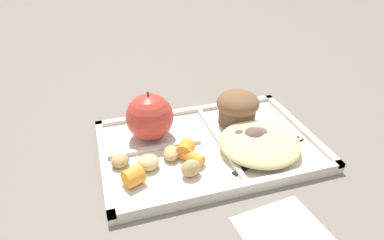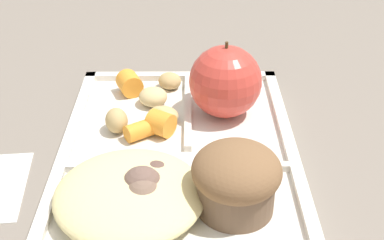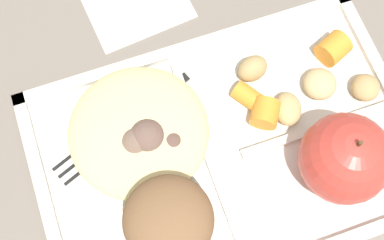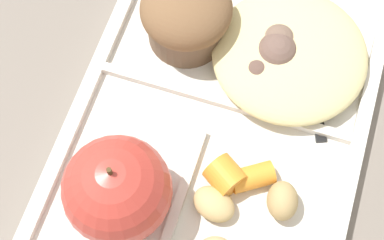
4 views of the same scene
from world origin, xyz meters
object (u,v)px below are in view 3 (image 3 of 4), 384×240
green_apple (345,158)px  bran_muffin (169,222)px  lunch_tray (226,152)px  plastic_fork (116,132)px

green_apple → bran_muffin: size_ratio=1.13×
green_apple → bran_muffin: green_apple is taller
lunch_tray → green_apple: size_ratio=4.10×
plastic_fork → green_apple: bearing=150.4°
lunch_tray → bran_muffin: bearing=34.8°
plastic_fork → bran_muffin: bearing=101.1°
lunch_tray → bran_muffin: 0.10m
plastic_fork → lunch_tray: bearing=150.8°
green_apple → plastic_fork: green_apple is taller
lunch_tray → bran_muffin: (0.07, 0.05, 0.04)m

